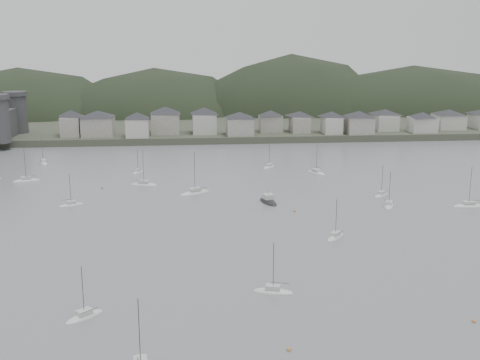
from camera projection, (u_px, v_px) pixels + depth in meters
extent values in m
plane|color=slate|center=(287.00, 327.00, 89.87)|extent=(900.00, 900.00, 0.00)
cube|color=#383D2D|center=(207.00, 110.00, 375.47)|extent=(900.00, 250.00, 3.00)
ellipsoid|color=black|center=(23.00, 136.00, 345.23)|extent=(138.98, 92.48, 81.13)
ellipsoid|color=black|center=(156.00, 133.00, 353.55)|extent=(132.08, 90.41, 79.74)
ellipsoid|color=black|center=(290.00, 136.00, 362.11)|extent=(133.88, 88.37, 101.41)
ellipsoid|color=black|center=(409.00, 132.00, 363.85)|extent=(165.81, 81.78, 82.55)
cylinder|color=#38383B|center=(16.00, 114.00, 266.57)|extent=(10.00, 10.00, 17.00)
cube|color=#38383B|center=(8.00, 124.00, 253.56)|extent=(3.50, 30.00, 12.00)
cube|color=gray|center=(72.00, 126.00, 258.42)|extent=(8.34, 12.91, 8.59)
pyramid|color=#26262A|center=(71.00, 113.00, 257.10)|extent=(15.78, 15.78, 3.01)
cube|color=gray|center=(98.00, 126.00, 258.93)|extent=(13.68, 13.35, 8.36)
pyramid|color=#26262A|center=(98.00, 114.00, 257.65)|extent=(20.07, 20.07, 2.93)
cube|color=#B8B6AD|center=(138.00, 128.00, 255.51)|extent=(9.78, 10.20, 8.08)
pyramid|color=#26262A|center=(137.00, 116.00, 254.27)|extent=(14.83, 14.83, 2.83)
cube|color=gray|center=(166.00, 123.00, 265.87)|extent=(12.59, 13.33, 9.09)
pyramid|color=#26262A|center=(165.00, 110.00, 264.48)|extent=(19.24, 19.24, 3.18)
cube|color=#B8B6AD|center=(204.00, 124.00, 266.08)|extent=(10.74, 12.17, 8.87)
pyramid|color=#26262A|center=(204.00, 111.00, 264.73)|extent=(17.01, 17.01, 3.10)
cube|color=gray|center=(240.00, 126.00, 261.34)|extent=(11.63, 12.09, 7.69)
pyramid|color=#26262A|center=(240.00, 115.00, 260.16)|extent=(17.61, 17.61, 2.69)
cube|color=gray|center=(270.00, 124.00, 271.22)|extent=(10.37, 9.35, 7.44)
pyramid|color=#26262A|center=(271.00, 113.00, 270.08)|extent=(14.65, 14.65, 2.60)
cube|color=gray|center=(300.00, 124.00, 270.19)|extent=(8.24, 12.20, 7.22)
pyramid|color=#26262A|center=(300.00, 114.00, 269.08)|extent=(15.17, 15.17, 2.53)
cube|color=#B8B6AD|center=(332.00, 125.00, 266.39)|extent=(8.06, 10.91, 7.46)
pyramid|color=#26262A|center=(332.00, 114.00, 265.25)|extent=(14.08, 14.08, 2.61)
cube|color=gray|center=(359.00, 125.00, 266.10)|extent=(11.73, 11.78, 7.66)
pyramid|color=#26262A|center=(359.00, 114.00, 264.92)|extent=(17.46, 17.46, 2.68)
cube|color=#B8B6AD|center=(385.00, 122.00, 277.18)|extent=(10.19, 13.02, 7.33)
pyramid|color=#26262A|center=(385.00, 112.00, 276.06)|extent=(17.23, 17.23, 2.57)
cube|color=#B8B6AD|center=(422.00, 125.00, 270.08)|extent=(11.70, 9.81, 6.88)
pyramid|color=#26262A|center=(423.00, 115.00, 269.02)|extent=(15.97, 15.97, 2.41)
cube|color=#B8B6AD|center=(448.00, 122.00, 280.24)|extent=(12.83, 12.48, 7.00)
pyramid|color=#26262A|center=(449.00, 112.00, 279.16)|extent=(18.79, 18.79, 2.45)
ellipsoid|color=silver|center=(335.00, 238.00, 131.34)|extent=(6.35, 6.85, 1.42)
cube|color=beige|center=(336.00, 233.00, 131.11)|extent=(2.80, 2.90, 0.70)
cylinder|color=#3F3F42|center=(336.00, 218.00, 130.30)|extent=(0.12, 0.12, 8.86)
cylinder|color=#3F3F42|center=(340.00, 232.00, 130.13)|extent=(2.16, 2.48, 0.10)
ellipsoid|color=silver|center=(468.00, 207.00, 156.47)|extent=(8.77, 2.85, 1.75)
cube|color=beige|center=(469.00, 202.00, 156.20)|extent=(3.08, 1.94, 0.70)
cylinder|color=#3F3F42|center=(470.00, 186.00, 155.20)|extent=(0.12, 0.12, 10.95)
cylinder|color=#3F3F42|center=(475.00, 200.00, 156.24)|extent=(3.94, 0.12, 0.10)
ellipsoid|color=silver|center=(138.00, 172.00, 198.56)|extent=(4.53, 6.36, 1.23)
cube|color=beige|center=(138.00, 170.00, 198.35)|extent=(2.18, 2.53, 0.70)
cylinder|color=#3F3F42|center=(138.00, 161.00, 197.66)|extent=(0.12, 0.12, 7.67)
cylinder|color=#3F3F42|center=(139.00, 169.00, 197.32)|extent=(1.34, 2.51, 0.10)
ellipsoid|color=silver|center=(269.00, 167.00, 207.01)|extent=(6.15, 6.89, 1.41)
cube|color=beige|center=(269.00, 165.00, 206.78)|extent=(2.75, 2.89, 0.70)
cylinder|color=#3F3F42|center=(269.00, 155.00, 205.98)|extent=(0.12, 0.12, 8.79)
cylinder|color=#3F3F42|center=(267.00, 162.00, 207.54)|extent=(2.06, 2.53, 0.10)
ellipsoid|color=silver|center=(43.00, 163.00, 213.89)|extent=(5.64, 8.75, 1.67)
cube|color=beige|center=(43.00, 160.00, 213.63)|extent=(2.81, 3.41, 0.70)
cylinder|color=#3F3F42|center=(42.00, 149.00, 212.66)|extent=(0.12, 0.12, 10.45)
cylinder|color=#3F3F42|center=(41.00, 160.00, 212.10)|extent=(1.52, 3.52, 0.10)
cylinder|color=#3F3F42|center=(139.00, 334.00, 76.64)|extent=(0.12, 0.12, 10.17)
ellipsoid|color=silver|center=(27.00, 181.00, 185.87)|extent=(8.92, 5.20, 1.70)
cube|color=beige|center=(26.00, 178.00, 185.60)|extent=(3.40, 2.69, 0.70)
cylinder|color=#3F3F42|center=(25.00, 164.00, 184.63)|extent=(0.12, 0.12, 10.62)
cylinder|color=#3F3F42|center=(30.00, 176.00, 185.16)|extent=(3.67, 1.27, 0.10)
ellipsoid|color=silver|center=(316.00, 173.00, 197.32)|extent=(6.43, 8.88, 1.72)
cube|color=beige|center=(316.00, 170.00, 197.06)|extent=(3.07, 3.54, 0.70)
cylinder|color=#3F3F42|center=(317.00, 157.00, 196.07)|extent=(0.12, 0.12, 10.73)
cylinder|color=#3F3F42|center=(318.00, 167.00, 198.33)|extent=(1.89, 3.47, 0.10)
ellipsoid|color=silver|center=(85.00, 317.00, 92.83)|extent=(6.59, 6.25, 1.38)
cube|color=beige|center=(84.00, 312.00, 92.60)|extent=(2.80, 2.74, 0.70)
cylinder|color=#3F3F42|center=(83.00, 292.00, 91.82)|extent=(0.12, 0.12, 8.61)
cylinder|color=#3F3F42|center=(89.00, 311.00, 91.76)|extent=(2.37, 2.15, 0.10)
ellipsoid|color=silver|center=(71.00, 205.00, 157.64)|extent=(7.12, 5.09, 1.38)
cube|color=beige|center=(71.00, 202.00, 157.41)|extent=(2.83, 2.44, 0.70)
cylinder|color=#3F3F42|center=(70.00, 190.00, 156.63)|extent=(0.12, 0.12, 8.59)
cylinder|color=#3F3F42|center=(67.00, 200.00, 157.73)|extent=(2.80, 1.50, 0.10)
ellipsoid|color=silver|center=(273.00, 292.00, 102.27)|extent=(7.60, 4.20, 1.45)
cube|color=beige|center=(273.00, 287.00, 102.03)|extent=(2.87, 2.22, 0.70)
cylinder|color=#3F3F42|center=(273.00, 267.00, 101.20)|extent=(0.12, 0.12, 9.05)
cylinder|color=#3F3F42|center=(280.00, 283.00, 102.37)|extent=(3.16, 0.98, 0.10)
ellipsoid|color=silver|center=(389.00, 206.00, 156.95)|extent=(5.28, 7.94, 1.52)
cube|color=beige|center=(389.00, 202.00, 156.71)|extent=(2.60, 3.11, 0.70)
cylinder|color=#3F3F42|center=(390.00, 189.00, 155.83)|extent=(0.12, 0.12, 9.51)
cylinder|color=#3F3F42|center=(385.00, 199.00, 157.74)|extent=(1.46, 3.18, 0.10)
ellipsoid|color=silver|center=(144.00, 185.00, 180.41)|extent=(9.24, 4.95, 1.76)
cube|color=beige|center=(144.00, 182.00, 180.14)|extent=(3.47, 2.65, 0.70)
cylinder|color=#3F3F42|center=(143.00, 167.00, 179.12)|extent=(0.12, 0.12, 11.02)
cylinder|color=#3F3F42|center=(139.00, 180.00, 179.48)|extent=(3.86, 1.10, 0.10)
ellipsoid|color=silver|center=(381.00, 196.00, 167.95)|extent=(6.70, 6.47, 1.41)
cube|color=beige|center=(382.00, 192.00, 167.72)|extent=(2.87, 2.82, 0.70)
cylinder|color=#3F3F42|center=(382.00, 180.00, 166.92)|extent=(0.12, 0.12, 8.82)
cylinder|color=#3F3F42|center=(386.00, 191.00, 166.85)|extent=(2.39, 2.24, 0.10)
ellipsoid|color=silver|center=(195.00, 194.00, 170.32)|extent=(10.11, 7.67, 1.97)
cube|color=beige|center=(195.00, 189.00, 170.02)|extent=(4.07, 3.61, 0.70)
cylinder|color=#3F3F42|center=(195.00, 173.00, 168.88)|extent=(0.12, 0.12, 12.32)
cylinder|color=#3F3F42|center=(200.00, 188.00, 169.18)|extent=(3.89, 2.31, 0.10)
ellipsoid|color=black|center=(268.00, 202.00, 160.90)|extent=(5.53, 9.59, 1.99)
cube|color=beige|center=(268.00, 196.00, 160.53)|extent=(3.16, 3.29, 1.40)
cylinder|color=#3F3F42|center=(268.00, 193.00, 160.33)|extent=(0.10, 0.10, 1.20)
sphere|color=#C07F40|center=(102.00, 188.00, 176.54)|extent=(0.70, 0.70, 0.70)
sphere|color=#C07F40|center=(295.00, 211.00, 152.00)|extent=(0.70, 0.70, 0.70)
sphere|color=#C07F40|center=(474.00, 321.00, 91.34)|extent=(0.70, 0.70, 0.70)
sphere|color=#C07F40|center=(289.00, 350.00, 82.80)|extent=(0.70, 0.70, 0.70)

